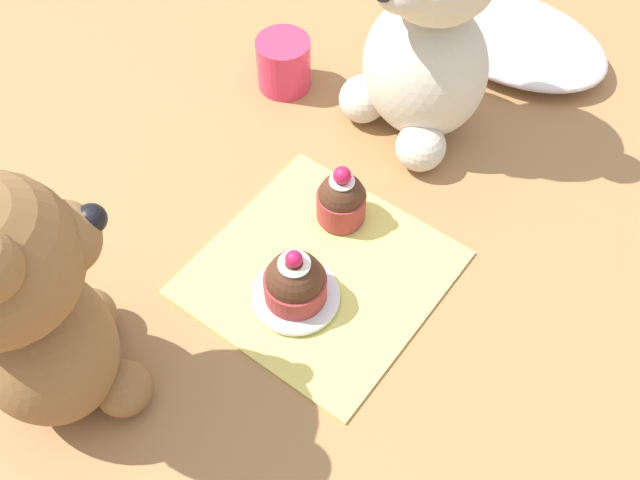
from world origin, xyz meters
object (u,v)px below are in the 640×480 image
Objects in this scene: cupcake_near_cream_bear at (341,199)px; saucer_plate at (293,294)px; teddy_bear_tan at (26,305)px; cupcake_near_tan_bear at (292,279)px; juice_glass at (284,63)px; teddy_bear_cream at (427,31)px.

saucer_plate is at bearing -79.33° from cupcake_near_cream_bear.
teddy_bear_tan is 3.75× the size of cupcake_near_cream_bear.
juice_glass is at bearing 129.87° from cupcake_near_tan_bear.
cupcake_near_tan_bear is (0.00, 0.00, 0.03)m from saucer_plate.
teddy_bear_cream is 1.04× the size of teddy_bear_tan.
teddy_bear_tan is at bearing -106.02° from cupcake_near_cream_bear.
juice_glass is (-0.17, 0.12, -0.00)m from cupcake_near_cream_bear.
teddy_bear_cream is 0.19m from juice_glass.
juice_glass reaches higher than saucer_plate.
juice_glass is (-0.09, 0.41, -0.10)m from teddy_bear_tan.
juice_glass is (-0.19, 0.23, -0.00)m from cupcake_near_tan_bear.
cupcake_near_tan_bear is (0.02, -0.10, 0.00)m from cupcake_near_cream_bear.
teddy_bear_cream is 0.45m from teddy_bear_tan.
teddy_bear_cream is 3.88× the size of cupcake_near_cream_bear.
cupcake_near_cream_bear is (0.01, -0.16, -0.10)m from teddy_bear_cream.
teddy_bear_tan is at bearing -119.14° from saucer_plate.
teddy_bear_cream is at bearing 97.05° from saucer_plate.
teddy_bear_cream is 4.41× the size of juice_glass.
cupcake_near_cream_bear is 0.11m from cupcake_near_tan_bear.
teddy_bear_cream reaches higher than juice_glass.
teddy_bear_tan is 0.32m from cupcake_near_cream_bear.
cupcake_near_tan_bear is (0.03, -0.26, -0.10)m from teddy_bear_cream.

